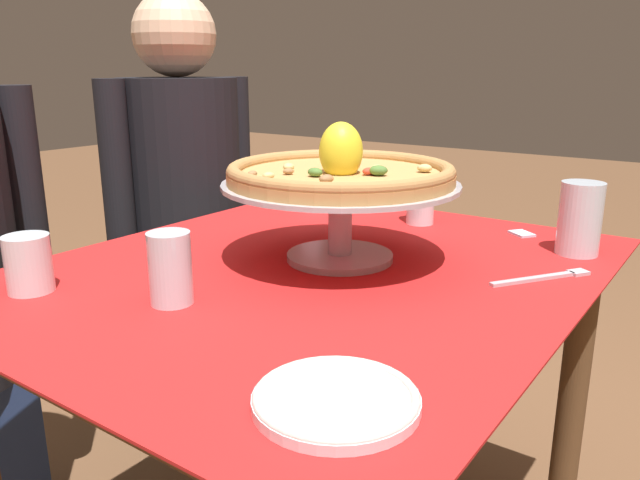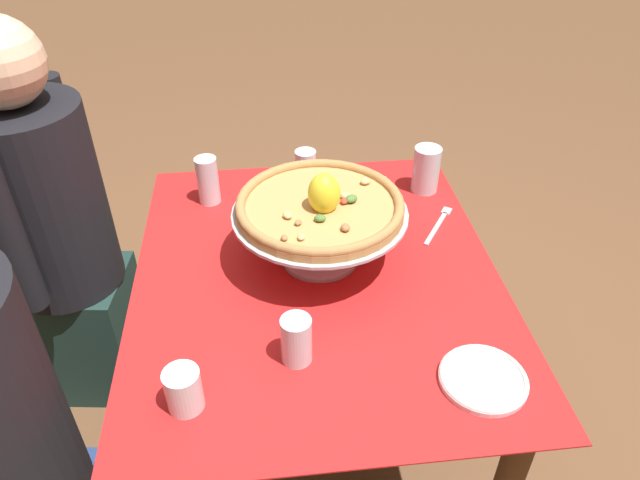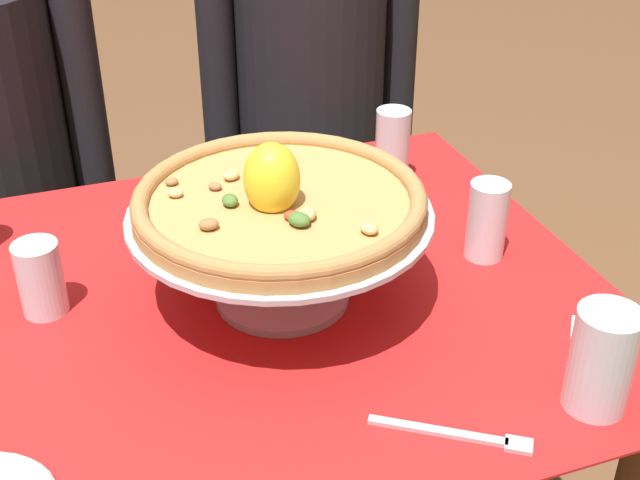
# 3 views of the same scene
# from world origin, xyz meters

# --- Properties ---
(dining_table) EXTENTS (1.07, 0.89, 0.71)m
(dining_table) POSITION_xyz_m (0.00, 0.00, 0.60)
(dining_table) COLOR brown
(dining_table) RESTS_ON ground
(pizza_stand) EXTENTS (0.42, 0.42, 0.14)m
(pizza_stand) POSITION_xyz_m (0.06, -0.01, 0.81)
(pizza_stand) COLOR #B7B7C1
(pizza_stand) RESTS_ON dining_table
(pizza) EXTENTS (0.40, 0.40, 0.11)m
(pizza) POSITION_xyz_m (0.06, -0.01, 0.87)
(pizza) COLOR tan
(pizza) RESTS_ON pizza_stand
(water_glass_front_right) EXTENTS (0.08, 0.08, 0.14)m
(water_glass_front_right) POSITION_xyz_m (0.35, -0.36, 0.77)
(water_glass_front_right) COLOR silver
(water_glass_front_right) RESTS_ON dining_table
(water_glass_side_left) EXTENTS (0.06, 0.06, 0.11)m
(water_glass_side_left) POSITION_xyz_m (-0.27, 0.07, 0.76)
(water_glass_side_left) COLOR silver
(water_glass_side_left) RESTS_ON dining_table
(water_glass_back_right) EXTENTS (0.06, 0.06, 0.14)m
(water_glass_back_right) POSITION_xyz_m (0.36, 0.27, 0.77)
(water_glass_back_right) COLOR silver
(water_glass_back_right) RESTS_ON dining_table
(water_glass_side_right) EXTENTS (0.06, 0.06, 0.13)m
(water_glass_side_right) POSITION_xyz_m (0.39, -0.01, 0.77)
(water_glass_side_right) COLOR silver
(water_glass_side_right) RESTS_ON dining_table
(dinner_fork) EXTENTS (0.17, 0.12, 0.01)m
(dinner_fork) POSITION_xyz_m (0.17, -0.35, 0.71)
(dinner_fork) COLOR #B7B7C1
(dinner_fork) RESTS_ON dining_table
(sugar_packet) EXTENTS (0.06, 0.06, 0.00)m
(sugar_packet) POSITION_xyz_m (0.43, -0.23, 0.71)
(sugar_packet) COLOR silver
(sugar_packet) RESTS_ON dining_table
(diner_right) EXTENTS (0.49, 0.37, 1.25)m
(diner_right) POSITION_xyz_m (0.36, 0.73, 0.61)
(diner_right) COLOR #1E3833
(diner_right) RESTS_ON ground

